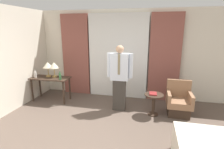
# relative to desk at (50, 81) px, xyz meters

# --- Properties ---
(wall_back) EXTENTS (10.00, 0.06, 2.70)m
(wall_back) POSITION_rel_desk_xyz_m (1.89, 0.92, 0.75)
(wall_back) COLOR silver
(wall_back) RESTS_ON ground_plane
(curtain_sheer_center) EXTENTS (1.82, 0.06, 2.58)m
(curtain_sheer_center) POSITION_rel_desk_xyz_m (1.89, 0.79, 0.69)
(curtain_sheer_center) COLOR white
(curtain_sheer_center) RESTS_ON ground_plane
(curtain_drape_left) EXTENTS (0.89, 0.06, 2.58)m
(curtain_drape_left) POSITION_rel_desk_xyz_m (0.50, 0.79, 0.69)
(curtain_drape_left) COLOR brown
(curtain_drape_left) RESTS_ON ground_plane
(curtain_drape_right) EXTENTS (0.89, 0.06, 2.58)m
(curtain_drape_right) POSITION_rel_desk_xyz_m (3.29, 0.79, 0.69)
(curtain_drape_right) COLOR brown
(curtain_drape_right) RESTS_ON ground_plane
(desk) EXTENTS (1.15, 0.51, 0.72)m
(desk) POSITION_rel_desk_xyz_m (0.00, 0.00, 0.00)
(desk) COLOR #38281E
(desk) RESTS_ON ground_plane
(table_lamp_left) EXTENTS (0.29, 0.29, 0.45)m
(table_lamp_left) POSITION_rel_desk_xyz_m (-0.10, 0.09, 0.46)
(table_lamp_left) COLOR tan
(table_lamp_left) RESTS_ON desk
(table_lamp_right) EXTENTS (0.29, 0.29, 0.45)m
(table_lamp_right) POSITION_rel_desk_xyz_m (0.10, 0.09, 0.46)
(table_lamp_right) COLOR tan
(table_lamp_right) RESTS_ON desk
(bottle_near_edge) EXTENTS (0.08, 0.08, 0.21)m
(bottle_near_edge) POSITION_rel_desk_xyz_m (-0.44, -0.07, 0.21)
(bottle_near_edge) COLOR silver
(bottle_near_edge) RESTS_ON desk
(bottle_by_lamp) EXTENTS (0.07, 0.07, 0.24)m
(bottle_by_lamp) POSITION_rel_desk_xyz_m (0.41, -0.14, 0.22)
(bottle_by_lamp) COLOR #336638
(bottle_by_lamp) RESTS_ON desk
(person) EXTENTS (0.67, 0.22, 1.74)m
(person) POSITION_rel_desk_xyz_m (2.13, -0.17, 0.34)
(person) COLOR #38332D
(person) RESTS_ON ground_plane
(armchair) EXTENTS (0.60, 0.60, 0.86)m
(armchair) POSITION_rel_desk_xyz_m (3.65, -0.09, -0.28)
(armchair) COLOR #38281E
(armchair) RESTS_ON ground_plane
(side_table) EXTENTS (0.47, 0.47, 0.55)m
(side_table) POSITION_rel_desk_xyz_m (3.03, -0.27, -0.23)
(side_table) COLOR #38281E
(side_table) RESTS_ON ground_plane
(book) EXTENTS (0.18, 0.23, 0.03)m
(book) POSITION_rel_desk_xyz_m (3.00, -0.26, -0.04)
(book) COLOR maroon
(book) RESTS_ON side_table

